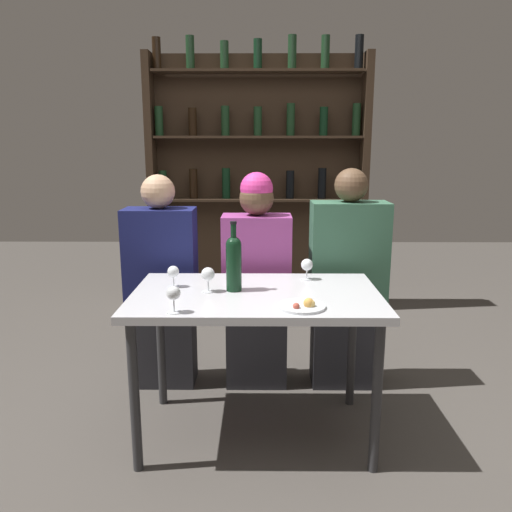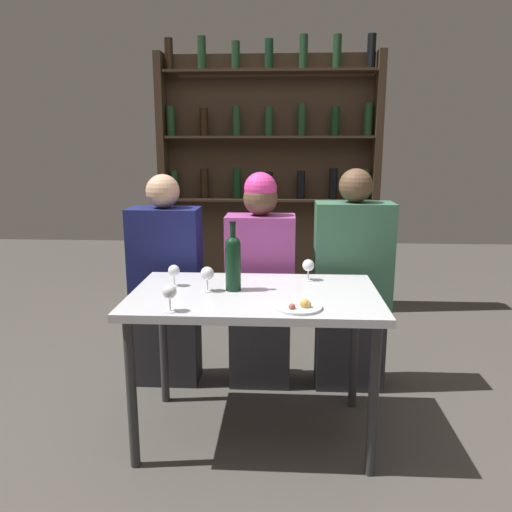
{
  "view_description": "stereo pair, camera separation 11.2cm",
  "coord_description": "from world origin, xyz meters",
  "px_view_note": "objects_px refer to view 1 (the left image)",
  "views": [
    {
      "loc": [
        0.02,
        -2.23,
        1.39
      ],
      "look_at": [
        0.0,
        0.11,
        0.88
      ],
      "focal_mm": 35.0,
      "sensor_mm": 36.0,
      "label": 1
    },
    {
      "loc": [
        0.13,
        -2.22,
        1.39
      ],
      "look_at": [
        0.0,
        0.11,
        0.88
      ],
      "focal_mm": 35.0,
      "sensor_mm": 36.0,
      "label": 2
    }
  ],
  "objects_px": {
    "food_plate_0": "(303,306)",
    "seated_person_left": "(162,289)",
    "wine_glass_1": "(173,273)",
    "seated_person_right": "(347,287)",
    "wine_glass_3": "(174,294)",
    "wine_glass_0": "(307,266)",
    "wine_glass_2": "(208,275)",
    "wine_bottle": "(234,261)",
    "seated_person_center": "(257,285)"
  },
  "relations": [
    {
      "from": "seated_person_center",
      "to": "seated_person_right",
      "type": "height_order",
      "value": "seated_person_right"
    },
    {
      "from": "food_plate_0",
      "to": "wine_glass_1",
      "type": "bearing_deg",
      "value": 152.27
    },
    {
      "from": "wine_bottle",
      "to": "seated_person_left",
      "type": "height_order",
      "value": "seated_person_left"
    },
    {
      "from": "wine_bottle",
      "to": "wine_glass_0",
      "type": "bearing_deg",
      "value": 28.78
    },
    {
      "from": "wine_bottle",
      "to": "wine_glass_3",
      "type": "distance_m",
      "value": 0.4
    },
    {
      "from": "wine_glass_0",
      "to": "food_plate_0",
      "type": "height_order",
      "value": "wine_glass_0"
    },
    {
      "from": "food_plate_0",
      "to": "seated_person_left",
      "type": "xyz_separation_m",
      "value": [
        -0.75,
        0.77,
        -0.16
      ]
    },
    {
      "from": "wine_glass_0",
      "to": "seated_person_right",
      "type": "distance_m",
      "value": 0.46
    },
    {
      "from": "wine_glass_0",
      "to": "wine_glass_2",
      "type": "distance_m",
      "value": 0.53
    },
    {
      "from": "wine_glass_3",
      "to": "seated_person_center",
      "type": "distance_m",
      "value": 0.92
    },
    {
      "from": "wine_glass_2",
      "to": "seated_person_center",
      "type": "height_order",
      "value": "seated_person_center"
    },
    {
      "from": "seated_person_left",
      "to": "wine_bottle",
      "type": "bearing_deg",
      "value": -49.25
    },
    {
      "from": "seated_person_right",
      "to": "wine_glass_3",
      "type": "bearing_deg",
      "value": -135.57
    },
    {
      "from": "food_plate_0",
      "to": "seated_person_center",
      "type": "xyz_separation_m",
      "value": [
        -0.2,
        0.77,
        -0.13
      ]
    },
    {
      "from": "wine_glass_0",
      "to": "seated_person_left",
      "type": "height_order",
      "value": "seated_person_left"
    },
    {
      "from": "wine_bottle",
      "to": "wine_glass_2",
      "type": "xyz_separation_m",
      "value": [
        -0.12,
        -0.02,
        -0.06
      ]
    },
    {
      "from": "wine_glass_3",
      "to": "food_plate_0",
      "type": "distance_m",
      "value": 0.54
    },
    {
      "from": "wine_glass_0",
      "to": "seated_person_center",
      "type": "xyz_separation_m",
      "value": [
        -0.26,
        0.32,
        -0.2
      ]
    },
    {
      "from": "wine_glass_0",
      "to": "seated_person_right",
      "type": "bearing_deg",
      "value": 50.2
    },
    {
      "from": "wine_glass_1",
      "to": "wine_glass_3",
      "type": "bearing_deg",
      "value": -80.22
    },
    {
      "from": "wine_glass_0",
      "to": "wine_glass_1",
      "type": "relative_size",
      "value": 1.03
    },
    {
      "from": "wine_glass_1",
      "to": "food_plate_0",
      "type": "bearing_deg",
      "value": -27.73
    },
    {
      "from": "wine_glass_1",
      "to": "seated_person_left",
      "type": "height_order",
      "value": "seated_person_left"
    },
    {
      "from": "seated_person_left",
      "to": "seated_person_center",
      "type": "height_order",
      "value": "seated_person_center"
    },
    {
      "from": "wine_glass_2",
      "to": "food_plate_0",
      "type": "height_order",
      "value": "wine_glass_2"
    },
    {
      "from": "wine_glass_1",
      "to": "food_plate_0",
      "type": "xyz_separation_m",
      "value": [
        0.6,
        -0.31,
        -0.06
      ]
    },
    {
      "from": "wine_glass_2",
      "to": "food_plate_0",
      "type": "relative_size",
      "value": 0.57
    },
    {
      "from": "wine_glass_0",
      "to": "food_plate_0",
      "type": "xyz_separation_m",
      "value": [
        -0.06,
        -0.46,
        -0.06
      ]
    },
    {
      "from": "wine_bottle",
      "to": "wine_glass_3",
      "type": "height_order",
      "value": "wine_bottle"
    },
    {
      "from": "wine_glass_0",
      "to": "wine_glass_2",
      "type": "xyz_separation_m",
      "value": [
        -0.48,
        -0.22,
        0.01
      ]
    },
    {
      "from": "wine_glass_3",
      "to": "seated_person_left",
      "type": "distance_m",
      "value": 0.89
    },
    {
      "from": "wine_glass_3",
      "to": "seated_person_right",
      "type": "relative_size",
      "value": 0.09
    },
    {
      "from": "wine_glass_2",
      "to": "wine_glass_3",
      "type": "xyz_separation_m",
      "value": [
        -0.11,
        -0.3,
        -0.0
      ]
    },
    {
      "from": "wine_bottle",
      "to": "food_plate_0",
      "type": "relative_size",
      "value": 1.61
    },
    {
      "from": "seated_person_center",
      "to": "seated_person_right",
      "type": "relative_size",
      "value": 0.98
    },
    {
      "from": "wine_glass_3",
      "to": "food_plate_0",
      "type": "relative_size",
      "value": 0.55
    },
    {
      "from": "wine_glass_3",
      "to": "seated_person_right",
      "type": "bearing_deg",
      "value": 44.43
    },
    {
      "from": "seated_person_left",
      "to": "seated_person_center",
      "type": "distance_m",
      "value": 0.55
    },
    {
      "from": "seated_person_left",
      "to": "wine_glass_1",
      "type": "bearing_deg",
      "value": -71.81
    },
    {
      "from": "food_plate_0",
      "to": "seated_person_center",
      "type": "distance_m",
      "value": 0.81
    },
    {
      "from": "food_plate_0",
      "to": "seated_person_left",
      "type": "relative_size",
      "value": 0.17
    },
    {
      "from": "wine_glass_2",
      "to": "wine_glass_3",
      "type": "relative_size",
      "value": 1.04
    },
    {
      "from": "wine_glass_0",
      "to": "food_plate_0",
      "type": "bearing_deg",
      "value": -97.23
    },
    {
      "from": "seated_person_left",
      "to": "wine_glass_2",
      "type": "bearing_deg",
      "value": -58.86
    },
    {
      "from": "wine_glass_3",
      "to": "wine_glass_2",
      "type": "bearing_deg",
      "value": 69.77
    },
    {
      "from": "seated_person_right",
      "to": "seated_person_left",
      "type": "bearing_deg",
      "value": 180.0
    },
    {
      "from": "wine_glass_3",
      "to": "wine_glass_1",
      "type": "bearing_deg",
      "value": 99.78
    },
    {
      "from": "food_plate_0",
      "to": "wine_glass_0",
      "type": "bearing_deg",
      "value": 82.77
    },
    {
      "from": "seated_person_center",
      "to": "wine_glass_1",
      "type": "bearing_deg",
      "value": -130.82
    },
    {
      "from": "seated_person_center",
      "to": "wine_glass_3",
      "type": "bearing_deg",
      "value": -111.66
    }
  ]
}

